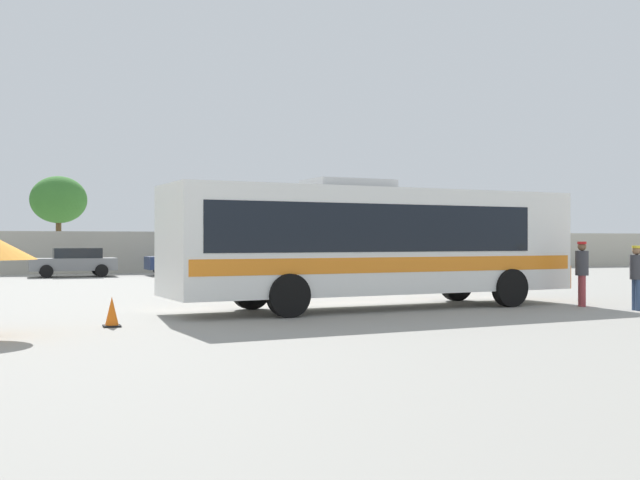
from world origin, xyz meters
TOP-DOWN VIEW (x-y plane):
  - ground_plane at (0.00, 10.00)m, footprint 300.00×300.00m
  - perimeter_wall at (0.00, 25.07)m, footprint 80.00×0.30m
  - coach_bus_white_orange at (0.11, -0.10)m, footprint 11.59×3.72m
  - attendant_by_bus_door at (5.79, -1.51)m, footprint 0.47×0.47m
  - passenger_waiting_on_apron at (6.32, -2.99)m, footprint 0.38×0.38m
  - parked_car_second_grey at (-6.48, 21.60)m, footprint 4.21×2.06m
  - parked_car_third_dark_blue at (-0.90, 21.45)m, footprint 4.23×2.12m
  - roadside_tree_midleft at (-7.02, 29.25)m, footprint 3.28×3.28m
  - traffic_cone_on_apron at (-6.82, -2.20)m, footprint 0.36×0.36m

SIDE VIEW (x-z plane):
  - ground_plane at x=0.00m, z-range 0.00..0.00m
  - traffic_cone_on_apron at x=-6.82m, z-range -0.01..0.63m
  - parked_car_second_grey at x=-6.48m, z-range 0.05..1.49m
  - parked_car_third_dark_blue at x=-0.90m, z-range 0.04..1.57m
  - passenger_waiting_on_apron at x=6.32m, z-range 0.12..1.80m
  - attendant_by_bus_door at x=5.79m, z-range 0.12..1.91m
  - perimeter_wall at x=0.00m, z-range 0.00..2.32m
  - coach_bus_white_orange at x=0.11m, z-range 0.12..3.53m
  - roadside_tree_midleft at x=-7.02m, z-range 1.39..7.02m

